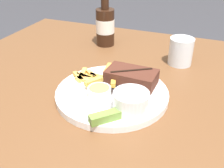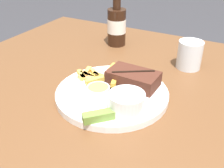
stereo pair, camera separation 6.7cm
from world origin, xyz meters
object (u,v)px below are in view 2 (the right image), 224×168
object	(u,v)px
dinner_plate	(112,94)
beer_bottle	(117,25)
dipping_sauce_cup	(98,91)
fork_utensil	(89,82)
steak_portion	(133,78)
drinking_glass	(190,55)
coleslaw_cup	(127,101)
knife_utensil	(120,84)
pickle_spear	(102,116)

from	to	relation	value
dinner_plate	beer_bottle	bearing A→B (deg)	115.54
dipping_sauce_cup	fork_utensil	xyz separation A→B (m)	(-0.06, 0.05, -0.01)
steak_portion	beer_bottle	world-z (taller)	beer_bottle
beer_bottle	drinking_glass	distance (m)	0.30
coleslaw_cup	dipping_sauce_cup	distance (m)	0.09
knife_utensil	beer_bottle	size ratio (longest dim) A/B	0.77
steak_portion	fork_utensil	size ratio (longest dim) A/B	1.01
fork_utensil	beer_bottle	distance (m)	0.33
knife_utensil	drinking_glass	distance (m)	0.26
fork_utensil	beer_bottle	size ratio (longest dim) A/B	0.62
steak_portion	pickle_spear	bearing A→B (deg)	-89.45
dinner_plate	fork_utensil	bearing A→B (deg)	173.60
coleslaw_cup	knife_utensil	bearing A→B (deg)	124.08
pickle_spear	knife_utensil	distance (m)	0.15
steak_portion	knife_utensil	size ratio (longest dim) A/B	0.82
dipping_sauce_cup	pickle_spear	xyz separation A→B (m)	(0.05, -0.08, -0.00)
fork_utensil	drinking_glass	xyz separation A→B (m)	(0.21, 0.25, 0.02)
dipping_sauce_cup	drinking_glass	xyz separation A→B (m)	(0.15, 0.30, 0.01)
pickle_spear	drinking_glass	xyz separation A→B (m)	(0.10, 0.38, 0.02)
coleslaw_cup	fork_utensil	xyz separation A→B (m)	(-0.15, 0.07, -0.02)
pickle_spear	dinner_plate	bearing A→B (deg)	107.31
coleslaw_cup	beer_bottle	distance (m)	0.45
fork_utensil	knife_utensil	world-z (taller)	knife_utensil
dinner_plate	dipping_sauce_cup	world-z (taller)	dipping_sauce_cup
dinner_plate	coleslaw_cup	distance (m)	0.10
coleslaw_cup	dinner_plate	bearing A→B (deg)	138.82
dipping_sauce_cup	beer_bottle	size ratio (longest dim) A/B	0.27
dinner_plate	beer_bottle	world-z (taller)	beer_bottle
beer_bottle	knife_utensil	bearing A→B (deg)	-61.06
knife_utensil	drinking_glass	xyz separation A→B (m)	(0.13, 0.23, 0.02)
fork_utensil	beer_bottle	xyz separation A→B (m)	(-0.08, 0.32, 0.06)
dipping_sauce_cup	steak_portion	bearing A→B (deg)	59.94
steak_portion	pickle_spear	size ratio (longest dim) A/B	1.80
steak_portion	fork_utensil	distance (m)	0.12
steak_portion	pickle_spear	xyz separation A→B (m)	(0.00, -0.17, -0.01)
pickle_spear	beer_bottle	distance (m)	0.49
dinner_plate	dipping_sauce_cup	bearing A→B (deg)	-116.78
dinner_plate	dipping_sauce_cup	xyz separation A→B (m)	(-0.02, -0.04, 0.02)
pickle_spear	drinking_glass	size ratio (longest dim) A/B	0.87
steak_portion	coleslaw_cup	bearing A→B (deg)	-72.52
steak_portion	beer_bottle	xyz separation A→B (m)	(-0.19, 0.27, 0.04)
coleslaw_cup	drinking_glass	world-z (taller)	drinking_glass
beer_bottle	dinner_plate	bearing A→B (deg)	-64.46
dinner_plate	dipping_sauce_cup	distance (m)	0.05
coleslaw_cup	drinking_glass	distance (m)	0.33
beer_bottle	drinking_glass	bearing A→B (deg)	-12.66
fork_utensil	beer_bottle	world-z (taller)	beer_bottle
pickle_spear	fork_utensil	world-z (taller)	pickle_spear
dinner_plate	pickle_spear	bearing A→B (deg)	-72.69
fork_utensil	knife_utensil	distance (m)	0.09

